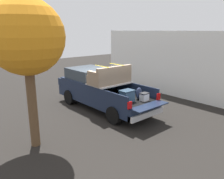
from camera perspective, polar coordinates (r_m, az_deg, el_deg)
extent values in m
plane|color=black|center=(11.42, -1.99, -4.77)|extent=(40.00, 40.00, 0.00)
cube|color=#162138|center=(11.23, -2.02, -1.85)|extent=(5.50, 1.92, 0.49)
cube|color=black|center=(10.29, 2.21, -1.87)|extent=(2.80, 1.80, 0.04)
cube|color=#162138|center=(9.64, -1.80, -1.60)|extent=(2.80, 0.06, 0.50)
cube|color=#162138|center=(10.87, 5.78, 0.22)|extent=(2.80, 0.06, 0.50)
cube|color=#162138|center=(11.23, -2.59, 0.75)|extent=(0.06, 1.80, 0.50)
cube|color=#162138|center=(9.21, 9.40, -4.08)|extent=(0.55, 1.80, 0.04)
cube|color=#B2B2B7|center=(10.72, -0.62, 1.57)|extent=(1.25, 1.92, 0.04)
cube|color=#162138|center=(12.15, -6.08, 1.75)|extent=(2.30, 1.92, 0.50)
cube|color=#2D3842|center=(11.97, -5.87, 4.09)|extent=(1.94, 1.76, 0.53)
cube|color=#162138|center=(13.27, -9.46, 2.47)|extent=(0.40, 1.82, 0.38)
cube|color=#B2B2B7|center=(9.43, 8.58, -6.09)|extent=(0.24, 1.92, 0.24)
cube|color=red|center=(8.69, 4.44, -3.96)|extent=(0.06, 0.20, 0.28)
cube|color=red|center=(9.98, 11.54, -1.75)|extent=(0.06, 0.20, 0.28)
cylinder|color=black|center=(12.20, -10.45, -1.85)|extent=(0.76, 0.30, 0.76)
cylinder|color=black|center=(13.14, -3.88, -0.44)|extent=(0.76, 0.30, 0.76)
cylinder|color=black|center=(9.50, 0.59, -6.41)|extent=(0.76, 0.30, 0.76)
cylinder|color=black|center=(10.69, 7.65, -4.12)|extent=(0.76, 0.30, 0.76)
cube|color=#335170|center=(9.53, 3.78, -1.75)|extent=(0.40, 0.55, 0.44)
cube|color=#23394E|center=(9.46, 3.80, -0.31)|extent=(0.44, 0.59, 0.05)
ellipsoid|color=#384728|center=(9.85, 4.48, -1.20)|extent=(0.20, 0.33, 0.45)
ellipsoid|color=#384728|center=(9.79, 4.93, -1.71)|extent=(0.09, 0.23, 0.20)
ellipsoid|color=#283351|center=(9.92, 6.74, -0.95)|extent=(0.20, 0.33, 0.51)
ellipsoid|color=#283351|center=(9.87, 7.20, -1.51)|extent=(0.09, 0.23, 0.23)
cube|color=white|center=(9.75, 8.07, -1.92)|extent=(0.26, 0.34, 0.30)
cube|color=#262628|center=(9.70, 8.11, -0.96)|extent=(0.28, 0.36, 0.04)
cube|color=#84705B|center=(10.67, -0.62, 2.78)|extent=(0.89, 2.01, 0.42)
cube|color=#84705B|center=(10.33, 0.70, 4.69)|extent=(0.16, 2.01, 0.40)
cube|color=#84705B|center=(10.10, -4.72, 3.89)|extent=(0.65, 0.20, 0.22)
cube|color=#84705B|center=(11.25, 2.72, 5.04)|extent=(0.65, 0.20, 0.22)
cube|color=yellow|center=(10.28, -2.55, 5.81)|extent=(0.99, 0.03, 0.02)
cube|color=yellow|center=(10.86, 1.19, 6.30)|extent=(0.99, 0.03, 0.02)
cube|color=white|center=(13.82, 15.28, 6.18)|extent=(10.80, 0.36, 3.76)
cylinder|color=brown|center=(7.88, -19.30, -3.56)|extent=(0.30, 0.30, 2.89)
sphere|color=orange|center=(7.52, -20.71, 12.26)|extent=(2.37, 2.37, 2.37)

